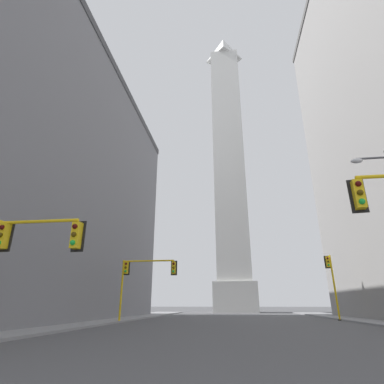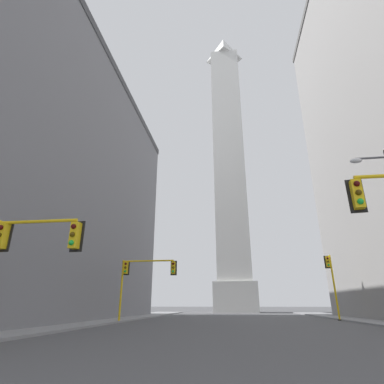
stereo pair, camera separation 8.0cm
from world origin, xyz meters
TOP-DOWN VIEW (x-y plane):
  - sidewalk_left at (-12.75, 22.27)m, footprint 5.00×74.24m
  - building_left at (-22.78, 24.57)m, footprint 19.65×43.92m
  - obelisk at (0.00, 61.87)m, footprint 8.53×8.53m
  - traffic_light_near_left at (-8.98, 9.83)m, footprint 4.15×0.52m
  - traffic_light_mid_left at (-8.73, 26.03)m, footprint 5.33×0.50m
  - traffic_light_mid_right at (10.03, 32.41)m, footprint 0.78×0.50m

SIDE VIEW (x-z plane):
  - sidewalk_left at x=-12.75m, z-range 0.00..0.15m
  - traffic_light_near_left at x=-8.98m, z-range 1.28..6.29m
  - traffic_light_mid_left at x=-8.73m, z-range 1.44..6.90m
  - traffic_light_mid_right at x=10.03m, z-range 1.01..7.49m
  - building_left at x=-22.78m, z-range 0.01..28.56m
  - obelisk at x=0.00m, z-range -1.39..69.27m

